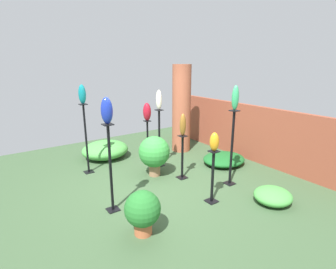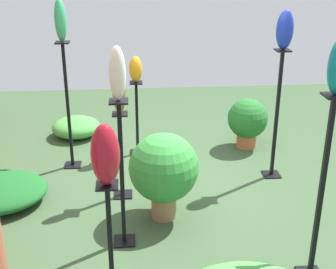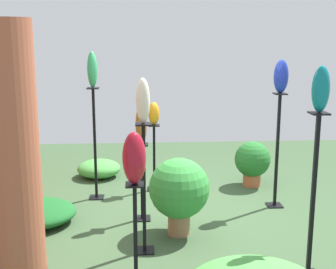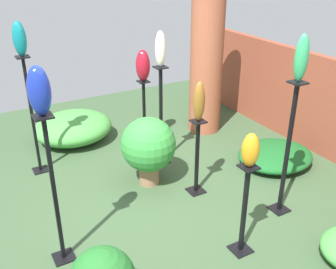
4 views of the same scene
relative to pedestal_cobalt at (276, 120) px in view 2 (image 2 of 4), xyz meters
name	(u,v)px [view 2 (image 2 of 4)]	position (x,y,z in m)	size (l,w,h in m)	color
ground_plane	(175,189)	(-0.25, 1.18, -0.70)	(8.00, 8.00, 0.00)	#385133
pedestal_cobalt	(276,120)	(0.00, 0.00, 0.00)	(0.20, 0.20, 1.52)	black
pedestal_amber	(137,122)	(0.77, 1.58, -0.26)	(0.20, 0.20, 0.98)	black
pedestal_bronze	(122,160)	(-0.34, 1.77, -0.27)	(0.20, 0.20, 0.96)	black
pedestal_ivory	(122,181)	(-1.21, 1.75, -0.06)	(0.20, 0.20, 1.39)	black
pedestal_jade	(68,111)	(0.46, 2.41, 0.02)	(0.20, 0.20, 1.55)	black
pedestal_ruby	(111,247)	(-1.91, 1.84, -0.26)	(0.20, 0.20, 0.99)	black
pedestal_teal	(320,198)	(-1.81, 0.20, 0.03)	(0.20, 0.20, 1.58)	black
art_vase_cobalt	(285,30)	(0.00, 0.00, 1.03)	(0.18, 0.19, 0.42)	#192D9E
art_vase_amber	(136,69)	(0.77, 1.58, 0.44)	(0.16, 0.16, 0.33)	orange
art_vase_bronze	(119,91)	(-0.34, 1.77, 0.49)	(0.12, 0.14, 0.47)	brown
art_vase_ivory	(117,73)	(-1.21, 1.75, 0.91)	(0.13, 0.14, 0.46)	beige
art_vase_jade	(60,20)	(0.46, 2.41, 1.09)	(0.14, 0.13, 0.48)	#2D9356
art_vase_ruby	(105,155)	(-1.91, 1.84, 0.52)	(0.21, 0.21, 0.46)	maroon
potted_plant_front_left	(248,120)	(0.85, 0.11, -0.32)	(0.54, 0.54, 0.68)	#B25B38
potted_plant_back_center	(164,169)	(-0.81, 1.35, -0.17)	(0.69, 0.69, 0.90)	#936B4C
foliage_bed_east	(76,127)	(1.43, 2.45, -0.57)	(0.66, 0.69, 0.28)	#479942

